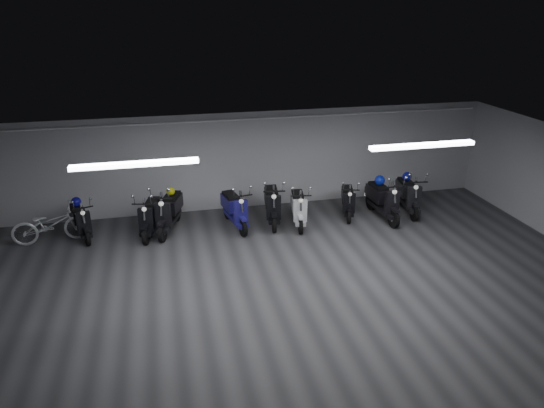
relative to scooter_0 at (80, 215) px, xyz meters
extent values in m
cube|color=#343436|center=(4.64, -3.89, -0.62)|extent=(14.00, 10.00, 0.01)
cube|color=slate|center=(4.64, -3.89, 2.19)|extent=(14.00, 10.00, 0.01)
cube|color=#A8A8AB|center=(4.64, 1.11, 0.78)|extent=(14.00, 0.01, 2.80)
cube|color=white|center=(1.64, -2.89, 2.12)|extent=(2.40, 0.18, 0.08)
cube|color=white|center=(7.64, -2.89, 2.12)|extent=(2.40, 0.18, 0.08)
cylinder|color=white|center=(4.64, 1.03, 2.00)|extent=(13.60, 0.05, 0.05)
imported|color=white|center=(-0.70, -0.11, -0.03)|extent=(1.87, 0.83, 1.17)
sphere|color=#0D1D98|center=(7.96, -0.31, 0.41)|extent=(0.28, 0.28, 0.28)
sphere|color=#0F0B81|center=(-0.07, 0.22, 0.27)|extent=(0.25, 0.25, 0.25)
sphere|color=#B5B90A|center=(2.29, 0.15, 0.39)|extent=(0.23, 0.23, 0.23)
sphere|color=#0C0F8D|center=(8.91, -0.07, 0.37)|extent=(0.26, 0.26, 0.26)
camera|label=1|loc=(2.17, -12.32, 5.00)|focal=32.92mm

